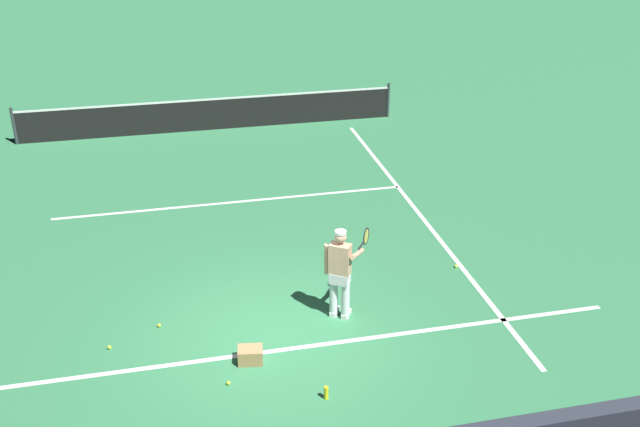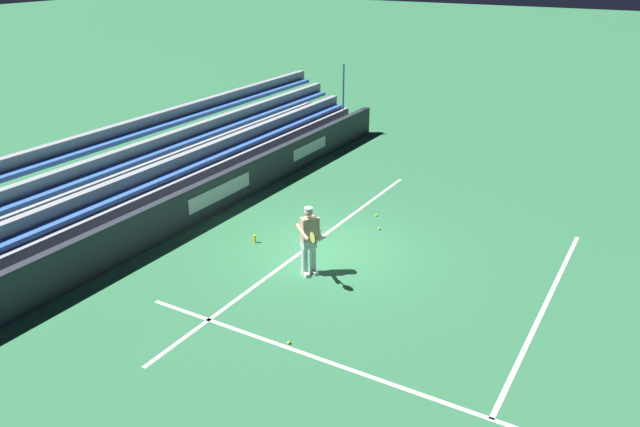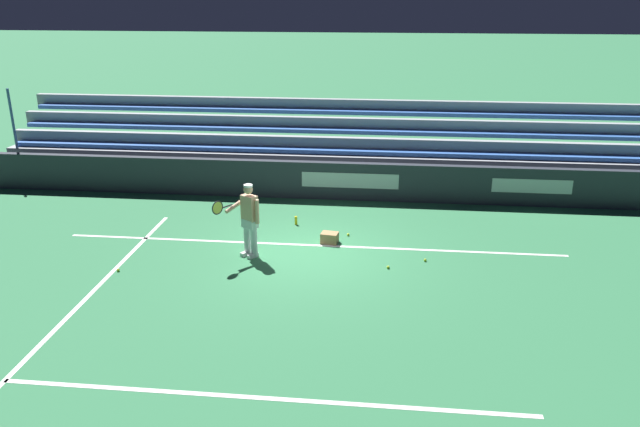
# 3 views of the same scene
# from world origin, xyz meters

# --- Properties ---
(ground_plane) EXTENTS (160.00, 160.00, 0.00)m
(ground_plane) POSITION_xyz_m (0.00, 0.00, 0.00)
(ground_plane) COLOR #337A4C
(court_baseline_white) EXTENTS (12.00, 0.10, 0.01)m
(court_baseline_white) POSITION_xyz_m (0.00, -0.50, 0.00)
(court_baseline_white) COLOR white
(court_baseline_white) RESTS_ON ground
(court_sideline_white) EXTENTS (0.10, 12.00, 0.01)m
(court_sideline_white) POSITION_xyz_m (4.11, 4.00, 0.00)
(court_sideline_white) COLOR white
(court_sideline_white) RESTS_ON ground
(court_service_line_white) EXTENTS (8.22, 0.10, 0.01)m
(court_service_line_white) POSITION_xyz_m (0.00, 5.50, 0.00)
(court_service_line_white) COLOR white
(court_service_line_white) RESTS_ON ground
(back_wall_sponsor_board) EXTENTS (21.40, 0.25, 1.10)m
(back_wall_sponsor_board) POSITION_xyz_m (-0.01, -4.11, 0.55)
(back_wall_sponsor_board) COLOR #2D333D
(back_wall_sponsor_board) RESTS_ON ground
(bleacher_stand) EXTENTS (20.33, 2.40, 2.95)m
(bleacher_stand) POSITION_xyz_m (0.00, -5.94, 0.73)
(bleacher_stand) COLOR #9EA3A8
(bleacher_stand) RESTS_ON ground
(tennis_player) EXTENTS (0.94, 0.84, 1.71)m
(tennis_player) POSITION_xyz_m (1.31, 0.28, 0.89)
(tennis_player) COLOR silver
(tennis_player) RESTS_ON ground
(ball_box_cardboard) EXTENTS (0.44, 0.36, 0.26)m
(ball_box_cardboard) POSITION_xyz_m (-0.44, -0.70, 0.13)
(ball_box_cardboard) COLOR #A87F51
(ball_box_cardboard) RESTS_ON ground
(tennis_ball_near_player) EXTENTS (0.07, 0.07, 0.07)m
(tennis_ball_near_player) POSITION_xyz_m (-0.86, -1.20, 0.03)
(tennis_ball_near_player) COLOR #CCE533
(tennis_ball_near_player) RESTS_ON ground
(tennis_ball_stray_back) EXTENTS (0.07, 0.07, 0.07)m
(tennis_ball_stray_back) POSITION_xyz_m (3.99, 1.43, 0.03)
(tennis_ball_stray_back) COLOR #CCE533
(tennis_ball_stray_back) RESTS_ON ground
(tennis_ball_far_left) EXTENTS (0.07, 0.07, 0.07)m
(tennis_ball_far_left) POSITION_xyz_m (-1.86, 0.64, 0.03)
(tennis_ball_far_left) COLOR #CCE533
(tennis_ball_far_left) RESTS_ON ground
(tennis_ball_on_baseline) EXTENTS (0.07, 0.07, 0.07)m
(tennis_ball_on_baseline) POSITION_xyz_m (-2.69, 0.17, 0.03)
(tennis_ball_on_baseline) COLOR #CCE533
(tennis_ball_on_baseline) RESTS_ON ground
(water_bottle) EXTENTS (0.07, 0.07, 0.22)m
(water_bottle) POSITION_xyz_m (0.55, -1.86, 0.11)
(water_bottle) COLOR yellow
(water_bottle) RESTS_ON ground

